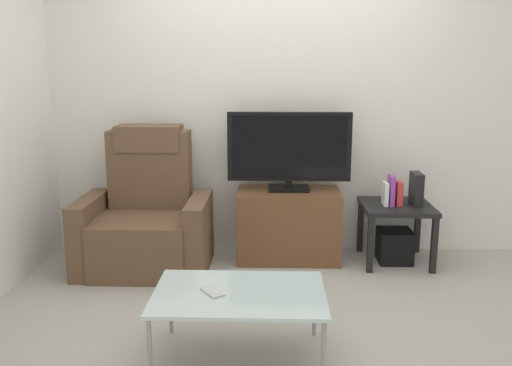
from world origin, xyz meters
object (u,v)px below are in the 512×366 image
at_px(side_table, 396,214).
at_px(book_leftmost, 385,194).
at_px(game_console, 416,189).
at_px(coffee_table, 239,296).
at_px(book_middle, 391,191).
at_px(tv_stand, 288,225).
at_px(television, 289,149).
at_px(recliner_armchair, 146,220).
at_px(book_rightmost, 399,194).
at_px(cell_phone, 212,292).
at_px(subwoofer_box, 395,246).

bearing_deg(side_table, book_leftmost, -168.69).
xyz_separation_m(game_console, coffee_table, (-1.29, -1.51, -0.24)).
bearing_deg(book_middle, game_console, 8.51).
height_order(tv_stand, book_leftmost, book_leftmost).
height_order(side_table, game_console, game_console).
bearing_deg(game_console, television, 176.65).
bearing_deg(recliner_armchair, game_console, 15.34).
relative_size(recliner_armchair, book_rightmost, 5.81).
height_order(book_leftmost, book_rightmost, book_rightmost).
xyz_separation_m(recliner_armchair, coffee_table, (0.80, -1.36, -0.02)).
xyz_separation_m(recliner_armchair, game_console, (2.10, 0.15, 0.22)).
bearing_deg(book_middle, television, 173.66).
distance_m(game_console, cell_phone, 2.11).
bearing_deg(cell_phone, book_middle, 15.57).
distance_m(television, book_middle, 0.86).
height_order(book_leftmost, cell_phone, book_leftmost).
distance_m(recliner_armchair, book_middle, 1.92).
bearing_deg(side_table, game_console, 3.95).
height_order(recliner_armchair, coffee_table, recliner_armchair).
relative_size(tv_stand, book_middle, 3.48).
xyz_separation_m(recliner_armchair, side_table, (1.95, 0.14, 0.02)).
xyz_separation_m(tv_stand, cell_phone, (-0.44, -1.57, 0.10)).
relative_size(side_table, subwoofer_box, 2.07).
bearing_deg(book_rightmost, cell_phone, -130.87).
bearing_deg(book_leftmost, cell_phone, -128.47).
distance_m(book_middle, coffee_table, 1.86).
relative_size(subwoofer_box, book_middle, 1.11).
bearing_deg(recliner_armchair, book_rightmost, 14.76).
relative_size(tv_stand, book_leftmost, 4.49).
height_order(side_table, book_middle, book_middle).
bearing_deg(recliner_armchair, television, 22.02).
height_order(subwoofer_box, book_rightmost, book_rightmost).
xyz_separation_m(tv_stand, side_table, (0.85, -0.05, 0.11)).
height_order(tv_stand, recliner_armchair, recliner_armchair).
distance_m(tv_stand, book_leftmost, 0.80).
height_order(television, coffee_table, television).
distance_m(side_table, book_rightmost, 0.17).
height_order(book_leftmost, coffee_table, book_leftmost).
height_order(tv_stand, game_console, game_console).
height_order(recliner_armchair, cell_phone, recliner_armchair).
bearing_deg(cell_phone, recliner_armchair, 80.93).
height_order(television, side_table, television).
relative_size(side_table, cell_phone, 3.60).
relative_size(recliner_armchair, book_middle, 4.62).
height_order(book_middle, book_rightmost, book_middle).
height_order(television, subwoofer_box, television).
bearing_deg(game_console, subwoofer_box, -176.05).
bearing_deg(cell_phone, book_leftmost, 16.60).
distance_m(book_rightmost, game_console, 0.15).
bearing_deg(subwoofer_box, game_console, 3.95).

